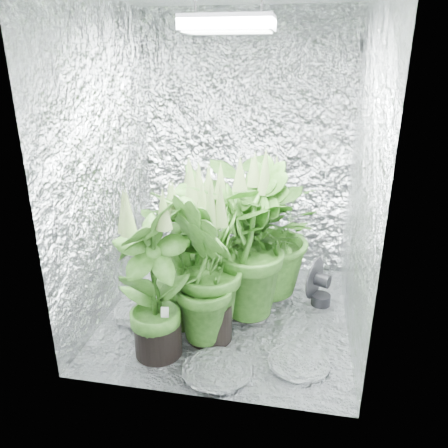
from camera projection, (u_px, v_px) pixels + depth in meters
name	position (u px, v px, depth m)	size (l,w,h in m)	color
ground	(227.00, 314.00, 3.01)	(1.60, 1.60, 0.00)	silver
walls	(228.00, 173.00, 2.66)	(1.62, 1.62, 2.00)	silver
grow_lamp	(228.00, 24.00, 2.36)	(0.50, 0.30, 0.22)	gray
plant_a	(210.00, 242.00, 2.95)	(0.86, 0.86, 1.04)	black
plant_b	(203.00, 232.00, 3.20)	(0.64, 0.64, 1.00)	black
plant_c	(250.00, 243.00, 2.86)	(0.64, 0.64, 1.13)	black
plant_d	(186.00, 260.00, 2.77)	(0.70, 0.70, 0.97)	black
plant_e	(264.00, 234.00, 3.08)	(1.11, 1.11, 1.03)	black
plant_f	(155.00, 282.00, 2.45)	(0.66, 0.66, 1.05)	black
plant_g	(209.00, 270.00, 2.59)	(0.64, 0.64, 1.04)	black
circulation_fan	(318.00, 285.00, 3.09)	(0.19, 0.28, 0.35)	black
plant_label	(165.00, 313.00, 2.47)	(0.05, 0.01, 0.07)	white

